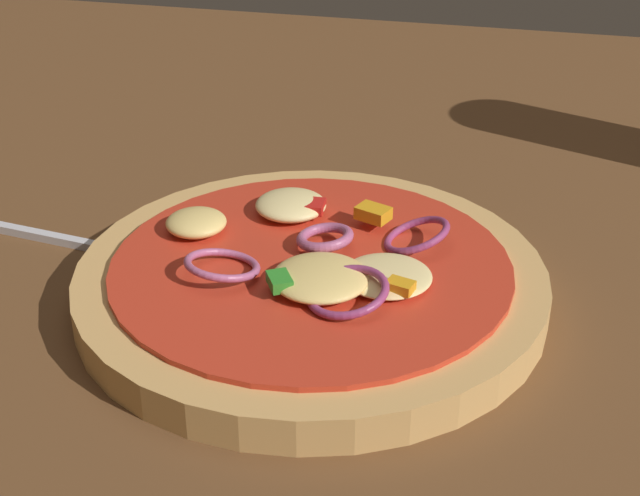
# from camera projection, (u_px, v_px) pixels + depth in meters

# --- Properties ---
(dining_table) EXTENTS (1.41, 1.10, 0.03)m
(dining_table) POSITION_uv_depth(u_px,v_px,m) (401.00, 341.00, 0.48)
(dining_table) COLOR brown
(dining_table) RESTS_ON ground
(pizza) EXTENTS (0.24, 0.24, 0.04)m
(pizza) POSITION_uv_depth(u_px,v_px,m) (311.00, 280.00, 0.48)
(pizza) COLOR tan
(pizza) RESTS_ON dining_table
(fork) EXTENTS (0.18, 0.04, 0.00)m
(fork) POSITION_uv_depth(u_px,v_px,m) (57.00, 239.00, 0.54)
(fork) COLOR silver
(fork) RESTS_ON dining_table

